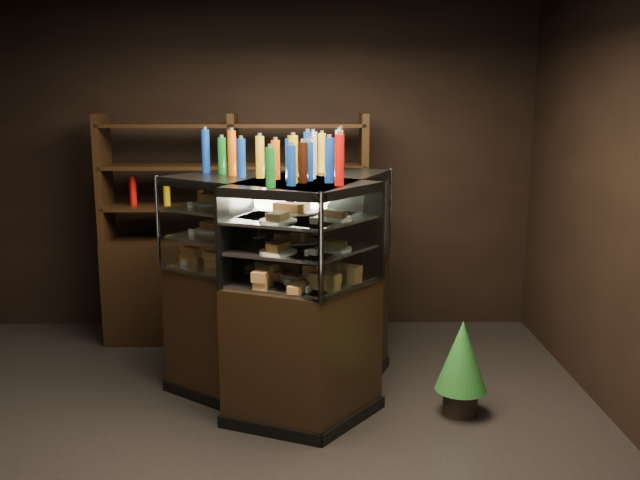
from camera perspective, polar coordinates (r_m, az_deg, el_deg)
The scene contains 7 objects.
ground at distance 4.62m, azimuth -6.80°, elevation -16.33°, with size 5.00×5.00×0.00m, color black.
room_shell at distance 4.09m, azimuth -7.46°, elevation 8.45°, with size 5.02×5.02×3.01m.
display_case at distance 5.12m, azimuth -2.32°, elevation -6.94°, with size 1.73×1.64×1.61m.
food_display at distance 4.94m, azimuth -2.37°, elevation 0.47°, with size 1.24×1.31×0.49m.
bottles_top at distance 4.87m, azimuth -2.45°, elevation 6.63°, with size 1.07×1.17×0.30m.
potted_conifer at distance 4.98m, azimuth 11.30°, elevation -8.94°, with size 0.35×0.35×0.76m.
back_shelving at distance 6.34m, azimuth -6.71°, elevation -2.62°, with size 2.29×0.44×2.00m.
Camera 1 is at (0.48, -4.06, 2.16)m, focal length 40.00 mm.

